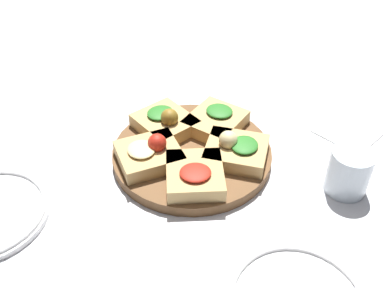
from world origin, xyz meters
TOP-DOWN VIEW (x-y plane):
  - ground_plane at (0.00, 0.00)m, footprint 3.00×3.00m
  - serving_board at (0.00, 0.00)m, footprint 0.31×0.31m
  - focaccia_slice_0 at (-0.08, 0.05)m, footprint 0.15×0.15m
  - focaccia_slice_1 at (-0.07, -0.06)m, footprint 0.15×0.15m
  - focaccia_slice_2 at (0.03, -0.08)m, footprint 0.14×0.14m
  - focaccia_slice_3 at (0.09, 0.01)m, footprint 0.12×0.11m
  - focaccia_slice_4 at (0.02, 0.08)m, footprint 0.12×0.13m
  - water_glass at (-0.23, -0.18)m, footprint 0.08×0.08m
  - napkin_stack at (-0.12, -0.31)m, footprint 0.13×0.12m

SIDE VIEW (x-z plane):
  - ground_plane at x=0.00m, z-range 0.00..0.00m
  - napkin_stack at x=-0.12m, z-range 0.00..0.01m
  - serving_board at x=0.00m, z-range 0.00..0.02m
  - focaccia_slice_0 at x=-0.08m, z-range 0.02..0.06m
  - focaccia_slice_2 at x=0.03m, z-range 0.02..0.06m
  - focaccia_slice_1 at x=-0.07m, z-range 0.01..0.07m
  - focaccia_slice_3 at x=0.09m, z-range 0.01..0.07m
  - focaccia_slice_4 at x=0.02m, z-range 0.01..0.07m
  - water_glass at x=-0.23m, z-range 0.00..0.09m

